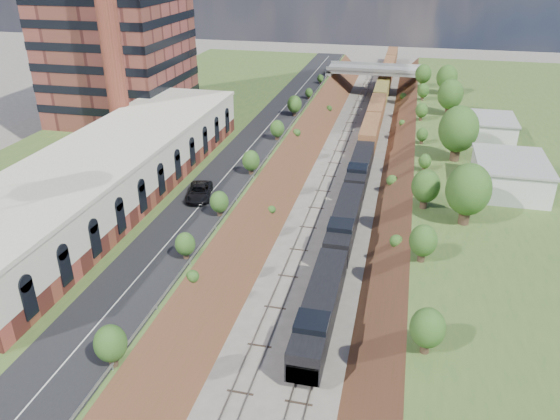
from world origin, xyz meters
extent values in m
cube|color=#3C5C26|center=(-33.00, 60.00, 2.50)|extent=(44.00, 180.00, 5.00)
cube|color=brown|center=(-11.00, 60.00, 0.00)|extent=(10.00, 180.00, 10.00)
cube|color=brown|center=(11.00, 60.00, 0.00)|extent=(10.00, 180.00, 10.00)
cube|color=gray|center=(-2.60, 60.00, 0.09)|extent=(1.58, 180.00, 0.18)
cube|color=gray|center=(2.60, 60.00, 0.09)|extent=(1.58, 180.00, 0.18)
cube|color=black|center=(-15.50, 60.00, 5.05)|extent=(8.00, 180.00, 0.10)
cube|color=#99999E|center=(-11.40, 60.00, 5.55)|extent=(0.06, 171.00, 0.30)
cube|color=brown|center=(-28.00, 38.00, 6.10)|extent=(14.00, 62.00, 2.20)
cube|color=#EDE5CB|center=(-28.00, 38.00, 9.35)|extent=(14.00, 62.00, 4.30)
cube|color=#EDE5CB|center=(-28.00, 38.00, 11.75)|extent=(14.30, 62.30, 0.50)
cylinder|color=brown|center=(-36.00, 56.00, 25.00)|extent=(3.20, 3.20, 40.00)
cube|color=gray|center=(-11.50, 122.00, 3.10)|extent=(1.50, 8.00, 6.20)
cube|color=gray|center=(11.50, 122.00, 3.10)|extent=(1.50, 8.00, 6.20)
cube|color=gray|center=(0.00, 122.00, 6.20)|extent=(24.00, 8.00, 1.00)
cube|color=gray|center=(0.00, 118.00, 7.00)|extent=(24.00, 0.30, 0.80)
cube|color=gray|center=(0.00, 126.00, 7.00)|extent=(24.00, 0.30, 0.80)
cube|color=silver|center=(23.50, 52.00, 7.00)|extent=(9.00, 12.00, 4.00)
cube|color=silver|center=(23.00, 74.00, 6.80)|extent=(8.00, 10.00, 3.60)
cylinder|color=#473323|center=(17.00, 40.00, 6.31)|extent=(1.30, 1.30, 2.62)
ellipsoid|color=#2C581F|center=(17.00, 40.00, 9.46)|extent=(5.25, 5.25, 6.30)
cylinder|color=#473323|center=(-11.80, 20.00, 5.61)|extent=(0.66, 0.66, 1.22)
ellipsoid|color=#2C581F|center=(-11.80, 20.00, 7.08)|extent=(2.45, 2.45, 2.94)
cube|color=black|center=(2.60, 16.46, 0.45)|extent=(2.40, 4.00, 0.90)
cube|color=black|center=(2.60, 22.78, 2.43)|extent=(3.11, 18.65, 3.05)
cube|color=black|center=(2.60, 14.96, 1.80)|extent=(2.86, 3.00, 1.80)
cube|color=silver|center=(2.60, 14.96, 2.80)|extent=(2.86, 3.00, 0.15)
cube|color=black|center=(2.60, 17.96, 4.10)|extent=(3.05, 3.10, 0.90)
cube|color=black|center=(2.60, 42.43, 2.43)|extent=(3.11, 18.65, 3.05)
cube|color=black|center=(2.60, 62.08, 2.43)|extent=(3.11, 18.65, 3.05)
cube|color=brown|center=(2.60, 122.04, 2.77)|extent=(3.11, 99.26, 3.73)
imported|color=black|center=(-16.38, 39.43, 5.99)|extent=(4.28, 6.87, 1.77)
camera|label=1|loc=(9.03, -21.75, 35.00)|focal=35.00mm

